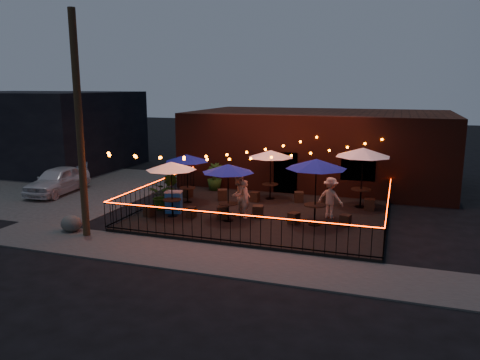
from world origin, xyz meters
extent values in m
plane|color=black|center=(0.00, 0.00, 0.00)|extent=(110.00, 110.00, 0.00)
cube|color=black|center=(0.00, 2.00, 0.07)|extent=(10.00, 8.00, 0.15)
cube|color=#3C3A37|center=(0.00, -3.25, 0.03)|extent=(18.00, 2.50, 0.05)
cube|color=#3C3A37|center=(-12.00, 4.00, 0.01)|extent=(11.00, 12.00, 0.02)
cube|color=black|center=(1.00, 10.00, 2.00)|extent=(14.00, 8.00, 4.00)
cube|color=black|center=(0.00, 6.12, 1.10)|extent=(1.20, 0.24, 2.20)
cube|color=black|center=(3.50, 6.12, 1.60)|extent=(1.60, 0.24, 1.20)
cube|color=black|center=(-18.00, 9.00, 2.50)|extent=(12.00, 9.00, 5.00)
cylinder|color=#392717|center=(-5.40, -2.60, 4.00)|extent=(0.26, 0.26, 8.00)
cube|color=black|center=(0.00, -2.00, 0.23)|extent=(10.00, 0.04, 0.04)
cube|color=black|center=(0.00, -2.00, 1.15)|extent=(10.00, 0.04, 0.04)
cube|color=#FF2400|center=(0.00, -2.00, 1.18)|extent=(10.00, 0.03, 0.02)
cube|color=black|center=(-5.00, 2.00, 0.23)|extent=(0.04, 8.00, 0.04)
cube|color=black|center=(-5.00, 2.00, 1.15)|extent=(0.04, 8.00, 0.04)
cube|color=#FF2400|center=(-5.00, 2.00, 1.18)|extent=(0.03, 8.00, 0.02)
cube|color=black|center=(5.00, 2.00, 0.23)|extent=(0.04, 8.00, 0.04)
cube|color=black|center=(5.00, 2.00, 1.15)|extent=(0.04, 8.00, 0.04)
cube|color=#FF2400|center=(5.00, 2.00, 1.18)|extent=(0.03, 8.00, 0.02)
cylinder|color=black|center=(-3.40, 0.37, 0.16)|extent=(0.41, 0.41, 0.03)
cylinder|color=black|center=(-3.40, 0.37, 0.50)|extent=(0.06, 0.06, 0.67)
cylinder|color=black|center=(-3.40, 0.37, 0.84)|extent=(0.75, 0.75, 0.04)
cylinder|color=black|center=(-3.40, 0.37, 1.27)|extent=(0.04, 0.04, 2.24)
cone|color=white|center=(-3.40, 0.37, 2.25)|extent=(2.70, 2.70, 0.33)
cylinder|color=black|center=(-3.80, 2.69, 0.16)|extent=(0.40, 0.40, 0.03)
cylinder|color=black|center=(-3.80, 2.69, 0.49)|extent=(0.06, 0.06, 0.66)
cylinder|color=black|center=(-3.80, 2.69, 0.83)|extent=(0.73, 0.73, 0.04)
cylinder|color=black|center=(-3.80, 2.69, 1.25)|extent=(0.04, 0.04, 2.20)
cone|color=navy|center=(-3.80, 2.69, 2.21)|extent=(2.12, 2.12, 0.32)
cylinder|color=black|center=(-1.00, 0.50, 0.16)|extent=(0.41, 0.41, 0.03)
cylinder|color=black|center=(-1.00, 0.50, 0.50)|extent=(0.06, 0.06, 0.68)
cylinder|color=black|center=(-1.00, 0.50, 0.85)|extent=(0.75, 0.75, 0.04)
cylinder|color=black|center=(-1.00, 0.50, 1.28)|extent=(0.04, 0.04, 2.26)
cone|color=navy|center=(-1.00, 0.50, 2.27)|extent=(2.30, 2.30, 0.33)
cylinder|color=black|center=(-0.38, 4.55, 0.16)|extent=(0.42, 0.42, 0.03)
cylinder|color=black|center=(-0.38, 4.55, 0.50)|extent=(0.06, 0.06, 0.69)
cylinder|color=black|center=(-0.38, 4.55, 0.86)|extent=(0.77, 0.77, 0.04)
cylinder|color=black|center=(-0.38, 4.55, 1.30)|extent=(0.04, 0.04, 2.30)
cone|color=white|center=(-0.38, 4.55, 2.31)|extent=(2.18, 2.18, 0.34)
cylinder|color=black|center=(2.35, 1.05, 0.17)|extent=(0.47, 0.47, 0.03)
cylinder|color=black|center=(2.35, 1.05, 0.54)|extent=(0.06, 0.06, 0.77)
cylinder|color=black|center=(2.35, 1.05, 0.94)|extent=(0.85, 0.85, 0.04)
cylinder|color=black|center=(2.35, 1.05, 1.43)|extent=(0.05, 0.05, 2.55)
cone|color=navy|center=(2.35, 1.05, 2.54)|extent=(2.97, 2.97, 0.37)
cylinder|color=black|center=(3.80, 4.36, 0.17)|extent=(0.48, 0.48, 0.03)
cylinder|color=black|center=(3.80, 4.36, 0.55)|extent=(0.07, 0.07, 0.79)
cylinder|color=black|center=(3.80, 4.36, 0.96)|extent=(0.87, 0.87, 0.04)
cylinder|color=black|center=(3.80, 4.36, 1.46)|extent=(0.05, 0.05, 2.62)
cone|color=white|center=(3.80, 4.36, 2.61)|extent=(3.14, 3.14, 0.38)
cube|color=black|center=(-4.28, 0.04, 0.37)|extent=(0.46, 0.46, 0.44)
cube|color=black|center=(-2.62, 0.50, 0.36)|extent=(0.41, 0.41, 0.43)
cube|color=black|center=(-4.19, 3.56, 0.36)|extent=(0.45, 0.45, 0.42)
cube|color=black|center=(-2.43, 3.57, 0.41)|extent=(0.56, 0.56, 0.51)
cube|color=black|center=(-1.30, 0.67, 0.40)|extent=(0.51, 0.51, 0.50)
cube|color=black|center=(-0.01, 1.31, 0.40)|extent=(0.49, 0.49, 0.49)
cube|color=black|center=(-0.91, 3.82, 0.37)|extent=(0.41, 0.41, 0.45)
cube|color=black|center=(1.04, 4.36, 0.39)|extent=(0.50, 0.50, 0.48)
cube|color=black|center=(1.56, 0.92, 0.37)|extent=(0.49, 0.49, 0.44)
cube|color=black|center=(3.49, 1.29, 0.37)|extent=(0.45, 0.45, 0.44)
cube|color=black|center=(2.31, 4.28, 0.39)|extent=(0.52, 0.52, 0.48)
cube|color=black|center=(4.21, 3.95, 0.40)|extent=(0.46, 0.46, 0.50)
imported|color=tan|center=(-0.51, 1.18, 0.93)|extent=(0.48, 0.63, 1.55)
imported|color=#D5B28D|center=(-0.85, 1.28, 1.03)|extent=(0.80, 0.95, 1.76)
imported|color=beige|center=(2.77, 2.26, 0.98)|extent=(1.20, 0.89, 1.66)
imported|color=#124110|center=(-4.29, 1.16, 0.75)|extent=(1.34, 1.26, 1.20)
imported|color=#0B390B|center=(-4.60, 2.49, 0.82)|extent=(0.75, 0.61, 1.35)
imported|color=#103409|center=(-3.59, 5.48, 0.84)|extent=(0.84, 0.84, 1.38)
cube|color=blue|center=(-3.59, 0.88, 0.59)|extent=(0.74, 0.60, 0.88)
cube|color=silver|center=(-3.59, 0.88, 1.05)|extent=(0.80, 0.65, 0.05)
ellipsoid|color=#4C4C46|center=(-6.24, -2.37, 0.33)|extent=(1.06, 0.99, 0.67)
imported|color=white|center=(-11.09, 2.73, 0.69)|extent=(1.97, 4.16, 1.38)
imported|color=#92939A|center=(-13.20, 6.79, 0.73)|extent=(3.84, 4.53, 1.47)
camera|label=1|loc=(5.23, -16.31, 5.45)|focal=35.00mm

